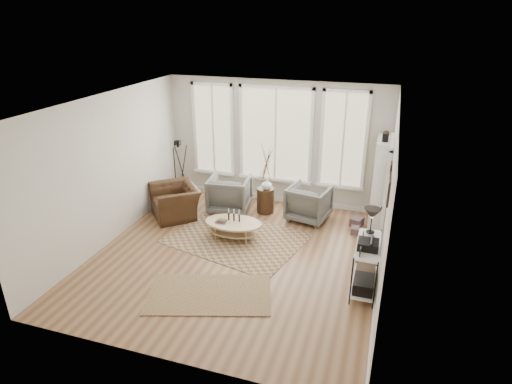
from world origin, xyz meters
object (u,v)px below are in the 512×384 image
(coffee_table, at_px, (233,225))
(side_table, at_px, (266,180))
(bookcase, at_px, (380,182))
(armchair_left, at_px, (230,194))
(armchair_right, at_px, (309,203))
(low_shelf, at_px, (366,261))
(accent_chair, at_px, (175,201))

(coffee_table, distance_m, side_table, 1.51)
(bookcase, height_order, armchair_left, bookcase)
(bookcase, xyz_separation_m, armchair_right, (-1.45, -0.26, -0.56))
(bookcase, height_order, low_shelf, bookcase)
(armchair_right, height_order, accent_chair, armchair_right)
(low_shelf, bearing_deg, armchair_right, 121.62)
(bookcase, height_order, coffee_table, bookcase)
(bookcase, height_order, accent_chair, bookcase)
(bookcase, distance_m, armchair_left, 3.33)
(armchair_right, height_order, side_table, side_table)
(armchair_left, distance_m, armchair_right, 1.83)
(armchair_left, xyz_separation_m, side_table, (0.81, 0.17, 0.37))
(armchair_right, bearing_deg, coffee_table, 57.12)
(low_shelf, xyz_separation_m, armchair_left, (-3.22, 2.16, -0.09))
(bookcase, distance_m, side_table, 2.48)
(armchair_left, bearing_deg, accent_chair, 23.49)
(side_table, bearing_deg, accent_chair, -157.03)
(armchair_left, height_order, side_table, side_table)
(coffee_table, bearing_deg, low_shelf, -19.14)
(bookcase, bearing_deg, armchair_left, -173.67)
(side_table, bearing_deg, coffee_table, -101.10)
(bookcase, relative_size, accent_chair, 1.90)
(low_shelf, relative_size, armchair_left, 1.41)
(armchair_right, bearing_deg, side_table, 7.60)
(armchair_left, distance_m, side_table, 0.91)
(coffee_table, height_order, accent_chair, accent_chair)
(side_table, bearing_deg, armchair_left, -168.36)
(coffee_table, bearing_deg, side_table, 78.90)
(low_shelf, height_order, armchair_right, low_shelf)
(low_shelf, relative_size, coffee_table, 1.11)
(low_shelf, relative_size, side_table, 0.79)
(coffee_table, xyz_separation_m, accent_chair, (-1.60, 0.60, 0.07))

